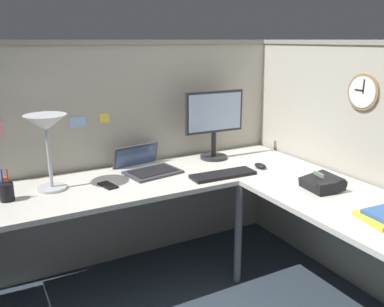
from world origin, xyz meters
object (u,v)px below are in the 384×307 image
object	(u,v)px
laptop	(145,166)
office_phone	(323,184)
cell_phone	(108,185)
computer_mouse	(260,166)
pen_cup	(7,192)
desk_lamp_dome	(46,129)
keyboard	(223,175)
wall_clock	(364,92)
monitor	(214,120)

from	to	relation	value
laptop	office_phone	xyz separation A→B (m)	(0.77, -0.85, 0.01)
office_phone	cell_phone	bearing A→B (deg)	148.74
computer_mouse	pen_cup	bearing A→B (deg)	173.01
office_phone	desk_lamp_dome	bearing A→B (deg)	151.21
keyboard	office_phone	distance (m)	0.62
office_phone	wall_clock	distance (m)	0.62
keyboard	monitor	bearing A→B (deg)	69.40
pen_cup	wall_clock	size ratio (longest dim) A/B	0.82
office_phone	wall_clock	size ratio (longest dim) A/B	1.03
desk_lamp_dome	cell_phone	xyz separation A→B (m)	(0.30, -0.10, -0.36)
laptop	office_phone	size ratio (longest dim) A/B	1.90
desk_lamp_dome	wall_clock	bearing A→B (deg)	-22.11
desk_lamp_dome	office_phone	xyz separation A→B (m)	(1.39, -0.77, -0.33)
monitor	pen_cup	xyz separation A→B (m)	(-1.42, -0.16, -0.24)
laptop	wall_clock	distance (m)	1.46
computer_mouse	pen_cup	xyz separation A→B (m)	(-1.58, 0.19, 0.04)
wall_clock	monitor	bearing A→B (deg)	124.97
pen_cup	office_phone	bearing A→B (deg)	-23.13
laptop	pen_cup	world-z (taller)	pen_cup
wall_clock	pen_cup	bearing A→B (deg)	162.12
monitor	office_phone	size ratio (longest dim) A/B	2.21
monitor	pen_cup	distance (m)	1.45
pen_cup	wall_clock	world-z (taller)	wall_clock
laptop	wall_clock	bearing A→B (deg)	-35.29
laptop	computer_mouse	xyz separation A→B (m)	(0.71, -0.34, -0.01)
monitor	wall_clock	xyz separation A→B (m)	(0.56, -0.80, 0.25)
computer_mouse	wall_clock	xyz separation A→B (m)	(0.40, -0.45, 0.53)
monitor	computer_mouse	distance (m)	0.48
keyboard	wall_clock	xyz separation A→B (m)	(0.72, -0.42, 0.54)
laptop	cell_phone	world-z (taller)	laptop
monitor	wall_clock	world-z (taller)	wall_clock
keyboard	desk_lamp_dome	distance (m)	1.11
laptop	pen_cup	bearing A→B (deg)	-170.35
desk_lamp_dome	pen_cup	distance (m)	0.40
wall_clock	laptop	bearing A→B (deg)	144.71
laptop	office_phone	world-z (taller)	laptop
wall_clock	keyboard	bearing A→B (deg)	149.55
laptop	computer_mouse	world-z (taller)	laptop
keyboard	desk_lamp_dome	xyz separation A→B (m)	(-1.01, 0.28, 0.35)
cell_phone	wall_clock	distance (m)	1.64
computer_mouse	pen_cup	world-z (taller)	pen_cup
computer_mouse	office_phone	distance (m)	0.51
laptop	desk_lamp_dome	distance (m)	0.71
pen_cup	office_phone	world-z (taller)	pen_cup
desk_lamp_dome	cell_phone	world-z (taller)	desk_lamp_dome
laptop	cell_phone	size ratio (longest dim) A/B	2.99
computer_mouse	cell_phone	xyz separation A→B (m)	(-1.03, 0.15, -0.01)
monitor	laptop	distance (m)	0.61
cell_phone	wall_clock	world-z (taller)	wall_clock
computer_mouse	wall_clock	size ratio (longest dim) A/B	0.47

